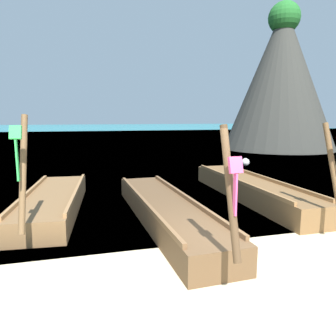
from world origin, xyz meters
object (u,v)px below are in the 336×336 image
longtail_boat_red_ribbon (251,189)px  karst_rock (284,82)px  longtail_boat_green_ribbon (53,202)px  longtail_boat_pink_ribbon (166,211)px  mooring_buoy_near (245,162)px

longtail_boat_red_ribbon → karst_rock: size_ratio=0.60×
longtail_boat_green_ribbon → longtail_boat_pink_ribbon: bearing=-30.7°
longtail_boat_red_ribbon → mooring_buoy_near: 7.16m
longtail_boat_pink_ribbon → longtail_boat_red_ribbon: size_ratio=0.97×
longtail_boat_red_ribbon → mooring_buoy_near: (3.29, 6.35, -0.09)m
karst_rock → mooring_buoy_near: bearing=-133.6°
longtail_boat_green_ribbon → longtail_boat_red_ribbon: size_ratio=0.83×
karst_rock → mooring_buoy_near: size_ratio=26.69×
longtail_boat_green_ribbon → longtail_boat_red_ribbon: longtail_boat_green_ribbon is taller
longtail_boat_red_ribbon → longtail_boat_green_ribbon: bearing=179.0°
longtail_boat_pink_ribbon → longtail_boat_green_ribbon: bearing=149.3°
longtail_boat_pink_ribbon → mooring_buoy_near: (6.59, 7.93, -0.07)m
longtail_boat_green_ribbon → karst_rock: (17.23, 14.42, 5.30)m
mooring_buoy_near → karst_rock: bearing=46.4°
longtail_boat_green_ribbon → mooring_buoy_near: size_ratio=13.35×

